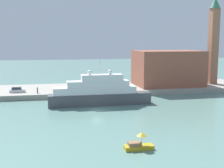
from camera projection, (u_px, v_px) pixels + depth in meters
name	position (u px, v px, depth m)	size (l,w,h in m)	color
ground	(98.00, 111.00, 68.97)	(400.00, 400.00, 0.00)	slate
quay_dock	(85.00, 90.00, 94.66)	(110.00, 21.25, 1.45)	gray
large_yacht	(99.00, 93.00, 74.95)	(26.09, 3.95, 11.43)	#4C4C51
small_motorboat	(138.00, 144.00, 44.13)	(4.41, 1.61, 2.60)	#B7991E
harbor_building	(168.00, 68.00, 98.85)	(21.44, 14.79, 11.59)	#93513D
bell_tower	(214.00, 38.00, 100.98)	(3.56, 3.56, 29.41)	#9E664C
parked_car	(17.00, 90.00, 85.40)	(4.38, 1.77, 1.49)	silver
person_figure	(37.00, 90.00, 83.75)	(0.36, 0.36, 1.80)	#4C4C4C
mooring_bollard	(75.00, 91.00, 84.81)	(0.39, 0.39, 0.72)	black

